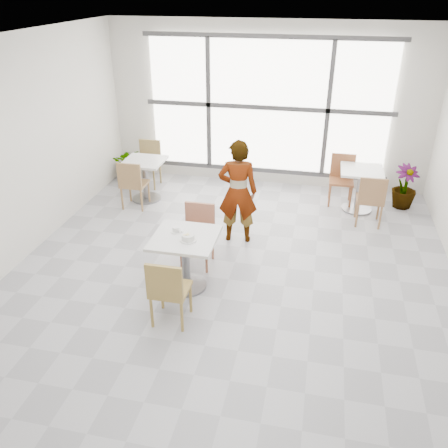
% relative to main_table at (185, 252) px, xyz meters
% --- Properties ---
extents(floor, '(7.00, 7.00, 0.00)m').
position_rel_main_table_xyz_m(floor, '(0.51, 0.27, -0.52)').
color(floor, '#9E9EA5').
rests_on(floor, ground).
extents(ceiling, '(7.00, 7.00, 0.00)m').
position_rel_main_table_xyz_m(ceiling, '(0.51, 0.27, 2.48)').
color(ceiling, white).
rests_on(ceiling, ground).
extents(wall_back, '(6.00, 0.00, 6.00)m').
position_rel_main_table_xyz_m(wall_back, '(0.51, 3.77, 0.98)').
color(wall_back, silver).
rests_on(wall_back, ground).
extents(wall_front, '(6.00, 0.00, 6.00)m').
position_rel_main_table_xyz_m(wall_front, '(0.51, -3.23, 0.98)').
color(wall_front, silver).
rests_on(wall_front, ground).
extents(wall_left, '(0.00, 7.00, 7.00)m').
position_rel_main_table_xyz_m(wall_left, '(-2.49, 0.27, 0.98)').
color(wall_left, silver).
rests_on(wall_left, ground).
extents(window, '(4.60, 0.07, 2.52)m').
position_rel_main_table_xyz_m(window, '(0.51, 3.70, 0.98)').
color(window, white).
rests_on(window, ground).
extents(main_table, '(0.80, 0.80, 0.75)m').
position_rel_main_table_xyz_m(main_table, '(0.00, 0.00, 0.00)').
color(main_table, silver).
rests_on(main_table, ground).
extents(chair_near, '(0.42, 0.42, 0.87)m').
position_rel_main_table_xyz_m(chair_near, '(0.02, -0.76, -0.02)').
color(chair_near, olive).
rests_on(chair_near, ground).
extents(chair_far, '(0.42, 0.42, 0.87)m').
position_rel_main_table_xyz_m(chair_far, '(-0.00, 0.63, -0.02)').
color(chair_far, '#A46248').
rests_on(chair_far, ground).
extents(oatmeal_bowl, '(0.21, 0.21, 0.09)m').
position_rel_main_table_xyz_m(oatmeal_bowl, '(0.07, -0.08, 0.27)').
color(oatmeal_bowl, silver).
rests_on(oatmeal_bowl, main_table).
extents(coffee_cup, '(0.16, 0.13, 0.07)m').
position_rel_main_table_xyz_m(coffee_cup, '(-0.14, 0.09, 0.26)').
color(coffee_cup, silver).
rests_on(coffee_cup, main_table).
extents(person, '(0.63, 0.46, 1.60)m').
position_rel_main_table_xyz_m(person, '(0.41, 1.37, 0.28)').
color(person, black).
rests_on(person, ground).
extents(bg_table_left, '(0.70, 0.70, 0.75)m').
position_rel_main_table_xyz_m(bg_table_left, '(-1.49, 2.48, -0.04)').
color(bg_table_left, silver).
rests_on(bg_table_left, ground).
extents(bg_table_right, '(0.70, 0.70, 0.75)m').
position_rel_main_table_xyz_m(bg_table_right, '(2.27, 2.85, -0.04)').
color(bg_table_right, white).
rests_on(bg_table_right, ground).
extents(bg_chair_left_near, '(0.42, 0.42, 0.87)m').
position_rel_main_table_xyz_m(bg_chair_left_near, '(-1.56, 2.08, -0.02)').
color(bg_chair_left_near, olive).
rests_on(bg_chair_left_near, ground).
extents(bg_chair_left_far, '(0.42, 0.42, 0.87)m').
position_rel_main_table_xyz_m(bg_chair_left_far, '(-1.67, 3.17, -0.02)').
color(bg_chair_left_far, olive).
rests_on(bg_chair_left_far, ground).
extents(bg_chair_right_near, '(0.42, 0.42, 0.87)m').
position_rel_main_table_xyz_m(bg_chair_right_near, '(2.41, 2.27, -0.02)').
color(bg_chair_right_near, '#986B44').
rests_on(bg_chair_right_near, ground).
extents(bg_chair_right_far, '(0.42, 0.42, 0.87)m').
position_rel_main_table_xyz_m(bg_chair_right_far, '(1.96, 3.12, -0.02)').
color(bg_chair_right_far, '#945632').
rests_on(bg_chair_right_far, ground).
extents(plant_left, '(0.72, 0.68, 0.64)m').
position_rel_main_table_xyz_m(plant_left, '(-2.19, 3.36, -0.20)').
color(plant_left, '#477438').
rests_on(plant_left, ground).
extents(plant_right, '(0.57, 0.57, 0.77)m').
position_rel_main_table_xyz_m(plant_right, '(3.04, 3.14, -0.14)').
color(plant_right, '#588446').
rests_on(plant_right, ground).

